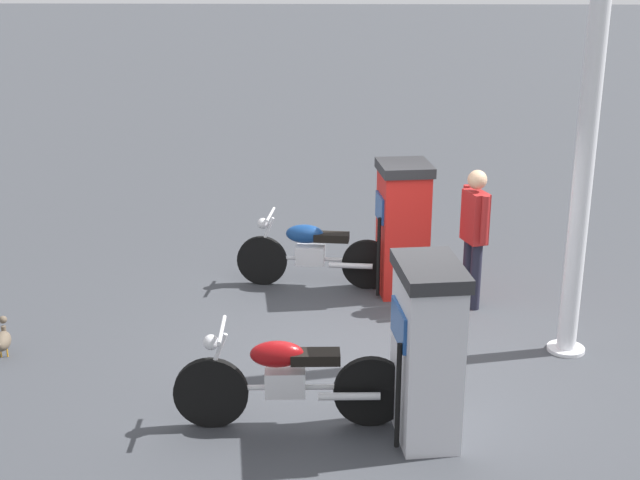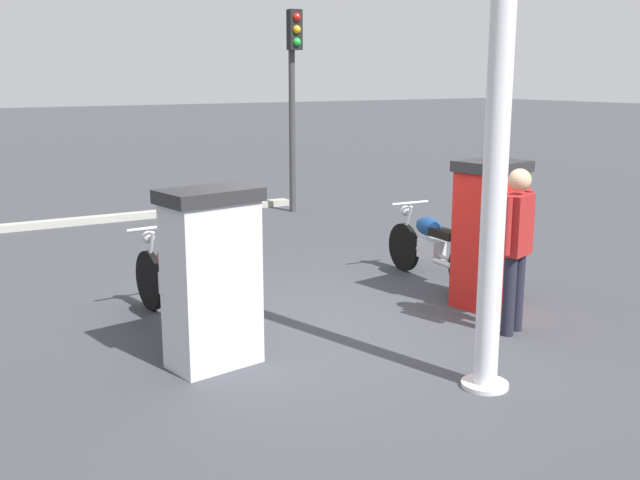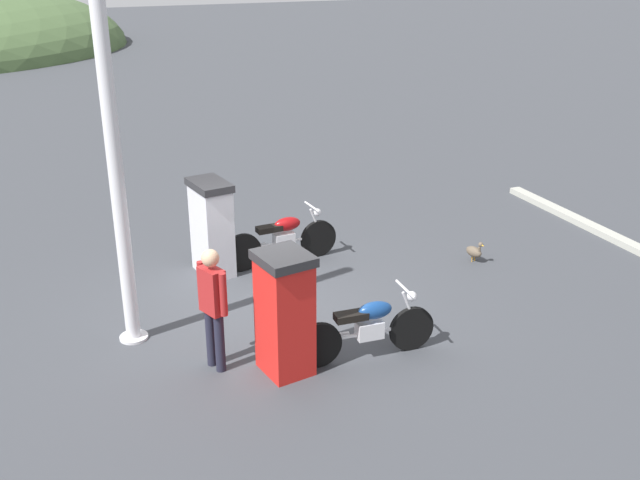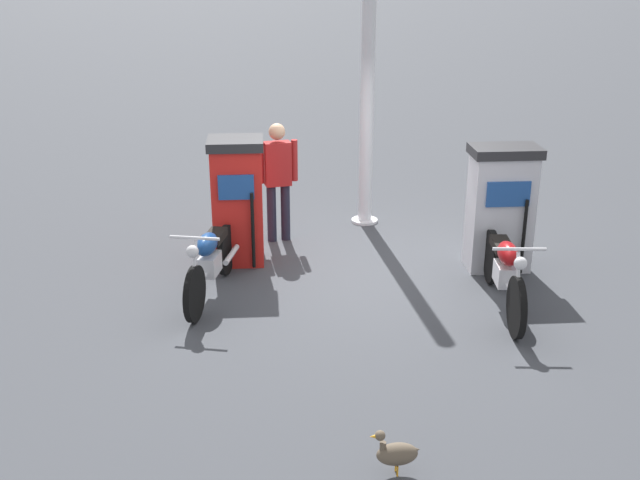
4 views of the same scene
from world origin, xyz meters
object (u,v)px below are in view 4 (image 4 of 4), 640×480
object	(u,v)px
fuel_pump_near	(238,201)
wandering_duck	(396,453)
motorcycle_far_pump	(505,270)
attendant_person	(278,174)
canopy_support_pole	(368,74)
fuel_pump_far	(501,208)
motorcycle_near_pump	(210,260)

from	to	relation	value
fuel_pump_near	wandering_duck	distance (m)	4.79
motorcycle_far_pump	attendant_person	size ratio (longest dim) A/B	1.25
canopy_support_pole	wandering_duck	bearing A→B (deg)	3.10
fuel_pump_near	fuel_pump_far	xyz separation A→B (m)	(-0.00, 3.38, -0.02)
motorcycle_near_pump	attendant_person	world-z (taller)	attendant_person
fuel_pump_far	wandering_duck	world-z (taller)	fuel_pump_far
motorcycle_far_pump	motorcycle_near_pump	bearing A→B (deg)	-91.47
fuel_pump_near	fuel_pump_far	bearing A→B (deg)	90.00
motorcycle_far_pump	wandering_duck	bearing A→B (deg)	-22.74
fuel_pump_far	wandering_duck	bearing A→B (deg)	-18.11
fuel_pump_far	motorcycle_far_pump	size ratio (longest dim) A/B	0.77
motorcycle_far_pump	attendant_person	xyz separation A→B (m)	(-2.03, -2.84, 0.50)
fuel_pump_near	motorcycle_near_pump	size ratio (longest dim) A/B	0.84
motorcycle_near_pump	attendant_person	distance (m)	2.09
fuel_pump_near	wandering_duck	bearing A→B (deg)	24.50
wandering_duck	canopy_support_pole	distance (m)	6.35
canopy_support_pole	motorcycle_far_pump	bearing A→B (deg)	29.30
fuel_pump_near	fuel_pump_far	world-z (taller)	fuel_pump_near
attendant_person	canopy_support_pole	world-z (taller)	canopy_support_pole
motorcycle_near_pump	canopy_support_pole	distance (m)	3.77
fuel_pump_far	motorcycle_near_pump	size ratio (longest dim) A/B	0.82
fuel_pump_far	attendant_person	size ratio (longest dim) A/B	0.96
fuel_pump_near	motorcycle_far_pump	distance (m)	3.51
fuel_pump_near	canopy_support_pole	world-z (taller)	canopy_support_pole
wandering_duck	attendant_person	bearing A→B (deg)	-163.33
fuel_pump_far	wandering_duck	distance (m)	4.59
wandering_duck	canopy_support_pole	xyz separation A→B (m)	(-6.00, -0.33, 2.04)
motorcycle_near_pump	wandering_duck	bearing A→B (deg)	33.54
fuel_pump_near	motorcycle_near_pump	bearing A→B (deg)	-7.48
motorcycle_far_pump	wandering_duck	size ratio (longest dim) A/B	5.13
fuel_pump_near	wandering_duck	world-z (taller)	fuel_pump_near
attendant_person	wandering_duck	world-z (taller)	attendant_person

